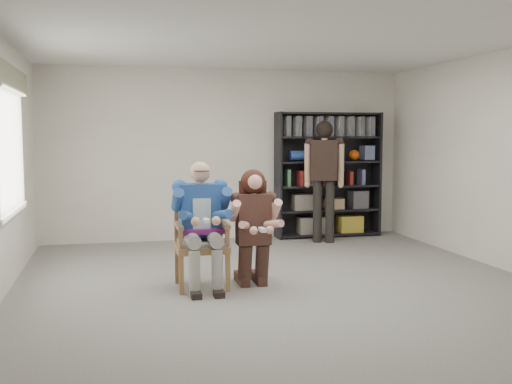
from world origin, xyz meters
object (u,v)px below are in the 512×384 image
object	(u,v)px
standing_man	(324,183)
kneeling_woman	(254,230)
armchair	(201,239)
seated_man	(201,225)
bookshelf	(328,175)

from	to	relation	value
standing_man	kneeling_woman	bearing A→B (deg)	-104.02
armchair	standing_man	xyz separation A→B (m)	(2.32, 2.39, 0.41)
seated_man	standing_man	world-z (taller)	standing_man
armchair	standing_man	bearing A→B (deg)	46.32
kneeling_woman	bookshelf	size ratio (longest dim) A/B	0.63
bookshelf	standing_man	xyz separation A→B (m)	(-0.27, -0.54, -0.09)
kneeling_woman	bookshelf	bearing A→B (deg)	57.06
bookshelf	standing_man	bearing A→B (deg)	-116.61
armchair	seated_man	world-z (taller)	seated_man
bookshelf	standing_man	distance (m)	0.61
seated_man	kneeling_woman	bearing A→B (deg)	-11.20
kneeling_woman	standing_man	xyz separation A→B (m)	(1.74, 2.51, 0.30)
standing_man	armchair	bearing A→B (deg)	-113.43
armchair	kneeling_woman	distance (m)	0.60
armchair	standing_man	size ratio (longest dim) A/B	0.57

